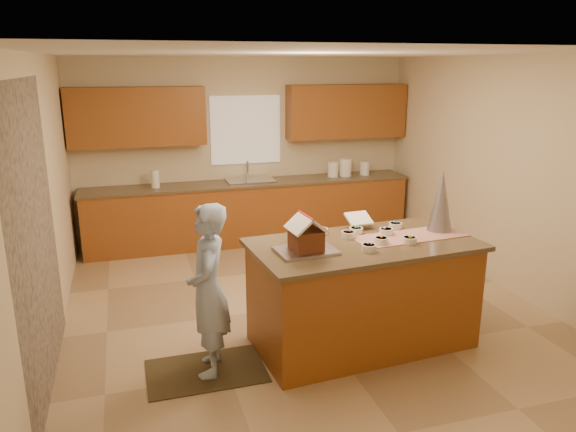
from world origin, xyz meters
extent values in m
plane|color=tan|center=(0.00, 0.00, 0.00)|extent=(5.50, 5.50, 0.00)
plane|color=silver|center=(0.00, 0.00, 2.70)|extent=(5.50, 5.50, 0.00)
plane|color=beige|center=(0.00, 2.75, 1.35)|extent=(5.50, 5.50, 0.00)
plane|color=beige|center=(0.00, -2.75, 1.35)|extent=(5.50, 5.50, 0.00)
plane|color=beige|center=(-2.50, 0.00, 1.35)|extent=(5.50, 5.50, 0.00)
plane|color=beige|center=(2.50, 0.00, 1.35)|extent=(5.50, 5.50, 0.00)
plane|color=gray|center=(-2.48, -0.80, 1.25)|extent=(0.00, 2.50, 2.50)
cube|color=white|center=(0.00, 2.72, 1.65)|extent=(1.05, 0.03, 1.00)
cube|color=brown|center=(0.00, 2.45, 0.44)|extent=(4.80, 0.60, 0.88)
cube|color=brown|center=(0.00, 2.45, 0.90)|extent=(4.85, 0.63, 0.04)
cube|color=brown|center=(-1.55, 2.57, 1.90)|extent=(1.85, 0.35, 0.80)
cube|color=brown|center=(1.55, 2.57, 1.90)|extent=(1.85, 0.35, 0.80)
cube|color=silver|center=(0.00, 2.45, 0.89)|extent=(0.70, 0.45, 0.12)
cylinder|color=silver|center=(0.00, 2.63, 1.06)|extent=(0.03, 0.03, 0.28)
cube|color=brown|center=(0.29, -0.93, 0.49)|extent=(2.06, 1.15, 0.97)
cube|color=brown|center=(0.29, -0.93, 1.00)|extent=(2.16, 1.24, 0.04)
cube|color=#9D1A0B|center=(0.79, -0.89, 1.02)|extent=(1.13, 0.48, 0.01)
cube|color=silver|center=(-0.31, -1.03, 1.03)|extent=(0.54, 0.41, 0.03)
cube|color=white|center=(0.42, -0.50, 1.12)|extent=(0.26, 0.21, 0.10)
cone|color=#B4B1BE|center=(1.15, -0.81, 1.32)|extent=(0.26, 0.26, 0.61)
cube|color=black|center=(-1.22, -1.02, 0.01)|extent=(1.02, 0.66, 0.01)
imported|color=#A0BAE3|center=(-1.17, -1.02, 0.76)|extent=(0.46, 0.61, 1.50)
cylinder|color=white|center=(1.30, 2.45, 1.03)|extent=(0.17, 0.17, 0.23)
cylinder|color=white|center=(1.51, 2.45, 1.06)|extent=(0.19, 0.19, 0.27)
cylinder|color=white|center=(1.83, 2.45, 1.02)|extent=(0.15, 0.15, 0.21)
cylinder|color=white|center=(-1.37, 2.45, 1.04)|extent=(0.11, 0.11, 0.25)
cube|color=#622D1A|center=(-0.31, -1.03, 1.13)|extent=(0.26, 0.28, 0.18)
cube|color=white|center=(-0.38, -1.04, 1.28)|extent=(0.18, 0.32, 0.14)
cube|color=white|center=(-0.24, -1.03, 1.28)|extent=(0.18, 0.32, 0.14)
cylinder|color=red|center=(-0.31, -1.03, 1.35)|extent=(0.05, 0.31, 0.02)
cylinder|color=gold|center=(0.67, -1.08, 1.05)|extent=(0.13, 0.13, 0.06)
cylinder|color=pink|center=(0.23, -1.17, 1.05)|extent=(0.13, 0.13, 0.06)
cylinder|color=#337CBF|center=(0.77, -0.62, 1.05)|extent=(0.13, 0.13, 0.06)
cylinder|color=orange|center=(0.42, -1.02, 1.05)|extent=(0.13, 0.13, 0.06)
cylinder|color=green|center=(0.33, -0.66, 1.05)|extent=(0.13, 0.13, 0.06)
cylinder|color=red|center=(0.21, -0.76, 1.05)|extent=(0.13, 0.13, 0.06)
cylinder|color=white|center=(0.59, -0.77, 1.05)|extent=(0.13, 0.13, 0.06)
cylinder|color=#8B2E5B|center=(-0.01, -0.59, 1.05)|extent=(0.13, 0.13, 0.06)
camera|label=1|loc=(-1.77, -5.32, 2.60)|focal=34.23mm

